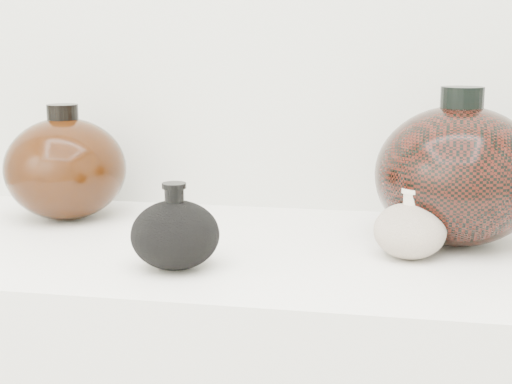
% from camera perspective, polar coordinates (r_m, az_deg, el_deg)
% --- Properties ---
extents(black_gourd_vase, '(0.14, 0.14, 0.12)m').
position_cam_1_polar(black_gourd_vase, '(0.94, -6.48, -3.36)').
color(black_gourd_vase, black).
rests_on(black_gourd_vase, display_counter).
extents(cream_gourd_vase, '(0.12, 0.12, 0.10)m').
position_cam_1_polar(cream_gourd_vase, '(1.01, 12.21, -3.00)').
color(cream_gourd_vase, '#BDB296').
rests_on(cream_gourd_vase, display_counter).
extents(left_round_pot, '(0.25, 0.25, 0.19)m').
position_cam_1_polar(left_round_pot, '(1.24, -14.99, 1.85)').
color(left_round_pot, black).
rests_on(left_round_pot, display_counter).
extents(right_round_pot, '(0.25, 0.25, 0.23)m').
position_cam_1_polar(right_round_pot, '(1.08, 15.83, 1.33)').
color(right_round_pot, black).
rests_on(right_round_pot, display_counter).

